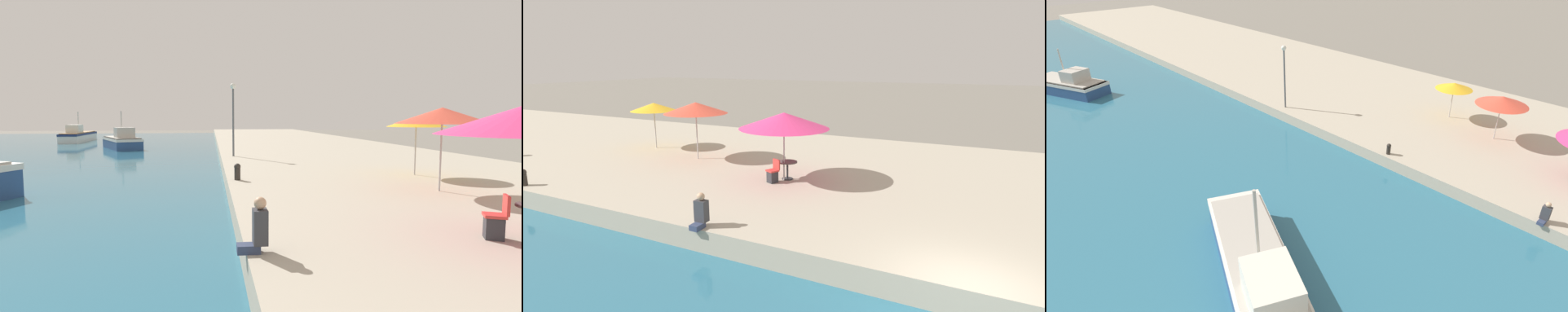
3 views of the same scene
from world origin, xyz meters
TOP-DOWN VIEW (x-y plane):
  - quay_promenade at (8.00, 37.00)m, footprint 16.00×90.00m
  - fishing_boat_near at (-11.15, 12.72)m, footprint 6.15×10.29m
  - fishing_boat_far at (-9.47, 42.20)m, footprint 5.18×7.51m
  - cafe_umbrella_white at (6.93, 12.57)m, footprint 3.04×3.04m
  - cafe_umbrella_striped at (8.01, 16.29)m, footprint 2.46×2.46m
  - person_at_quay at (0.21, 7.18)m, footprint 0.55×0.36m
  - mooring_bollard at (0.41, 15.80)m, footprint 0.26×0.26m
  - lamppost at (0.79, 25.56)m, footprint 0.36×0.36m

SIDE VIEW (x-z plane):
  - quay_promenade at x=8.00m, z-range 0.00..0.74m
  - fishing_boat_far at x=-9.47m, z-range -1.09..2.66m
  - fishing_boat_near at x=-11.15m, z-range -1.37..3.29m
  - mooring_bollard at x=0.41m, z-range 0.76..1.41m
  - person_at_quay at x=0.21m, z-range 0.68..1.70m
  - cafe_umbrella_striped at x=8.01m, z-range 1.76..4.24m
  - cafe_umbrella_white at x=6.93m, z-range 1.86..4.63m
  - lamppost at x=0.79m, z-range 1.55..6.11m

